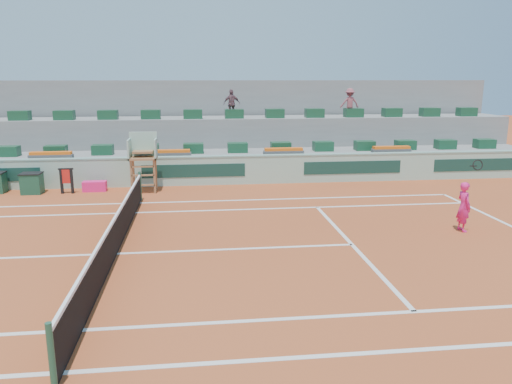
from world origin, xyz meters
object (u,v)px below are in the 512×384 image
at_px(umpire_chair, 143,154).
at_px(drink_cooler_a, 32,183).
at_px(player_bag, 95,186).
at_px(tennis_player, 464,206).

height_order(umpire_chair, drink_cooler_a, umpire_chair).
height_order(player_bag, drink_cooler_a, drink_cooler_a).
xyz_separation_m(umpire_chair, tennis_player, (10.10, -6.63, -0.77)).
height_order(drink_cooler_a, tennis_player, tennis_player).
bearing_deg(umpire_chair, tennis_player, -33.28).
distance_m(umpire_chair, drink_cooler_a, 4.57).
height_order(umpire_chair, tennis_player, umpire_chair).
relative_size(umpire_chair, drink_cooler_a, 2.86).
xyz_separation_m(player_bag, umpire_chair, (2.03, -0.24, 1.34)).
xyz_separation_m(drink_cooler_a, tennis_player, (14.53, -6.72, 0.35)).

